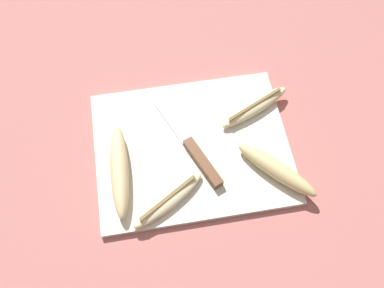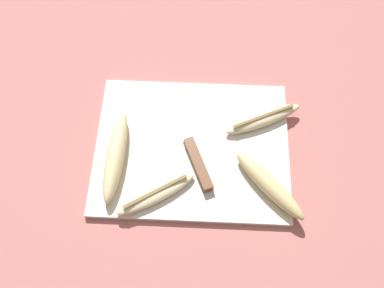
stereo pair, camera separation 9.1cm
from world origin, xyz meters
name	(u,v)px [view 1 (the left image)]	position (x,y,z in m)	size (l,w,h in m)	color
ground_plane	(192,149)	(0.00, 0.00, 0.00)	(4.00, 4.00, 0.00)	#B76B66
cutting_board	(192,148)	(0.00, 0.00, 0.01)	(0.39, 0.32, 0.01)	silver
knife	(198,156)	(0.01, -0.03, 0.02)	(0.11, 0.23, 0.02)	brown
banana_spotted_left	(276,170)	(0.15, -0.09, 0.03)	(0.15, 0.16, 0.03)	#DBC684
banana_cream_curved	(254,107)	(0.15, 0.07, 0.02)	(0.17, 0.10, 0.02)	beige
banana_ripe_center	(119,170)	(-0.15, -0.04, 0.03)	(0.04, 0.20, 0.04)	beige
banana_pale_long	(168,199)	(-0.06, -0.11, 0.02)	(0.16, 0.12, 0.02)	beige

